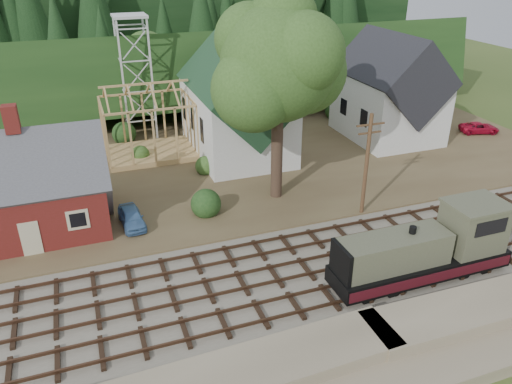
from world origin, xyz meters
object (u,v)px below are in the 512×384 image
object	(u,v)px
locomotive	(428,250)
patio_set	(16,222)
car_blue	(132,217)
car_red	(479,128)

from	to	relation	value
locomotive	patio_set	world-z (taller)	locomotive
car_blue	car_red	bearing A→B (deg)	6.62
car_red	patio_set	bearing A→B (deg)	117.13
car_blue	patio_set	world-z (taller)	patio_set
locomotive	patio_set	bearing A→B (deg)	153.34
car_blue	patio_set	xyz separation A→B (m)	(-7.30, -0.46, 1.33)
car_blue	locomotive	bearing A→B (deg)	-41.51
locomotive	car_blue	bearing A→B (deg)	142.77
locomotive	car_blue	distance (m)	20.09
patio_set	car_blue	bearing A→B (deg)	3.57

